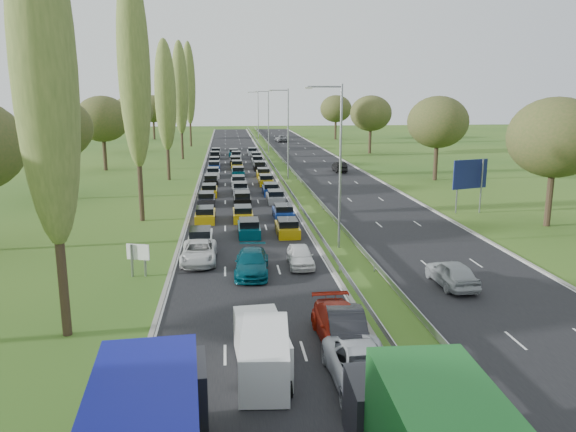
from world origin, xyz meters
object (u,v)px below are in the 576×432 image
direction_sign (470,177)px  white_van_front (265,354)px  white_van_rear (261,344)px  info_sign (138,255)px  near_car_2 (199,252)px

direction_sign → white_van_front: bearing=-125.9°
white_van_rear → direction_sign: 36.54m
white_van_front → info_sign: info_sign is taller
white_van_front → direction_sign: bearing=58.7°
white_van_front → white_van_rear: (-0.10, 0.91, -0.00)m
near_car_2 → white_van_rear: white_van_rear is taller
info_sign → direction_sign: (28.80, 16.33, 2.20)m
white_van_rear → info_sign: info_sign is taller
near_car_2 → white_van_rear: (3.28, -15.47, 0.26)m
white_van_front → direction_sign: 37.21m
near_car_2 → white_van_rear: size_ratio=1.07×
white_van_front → info_sign: (-7.02, 13.73, 0.38)m
info_sign → direction_sign: direction_sign is taller
white_van_front → info_sign: bearing=121.7°
white_van_front → white_van_rear: white_van_front is taller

